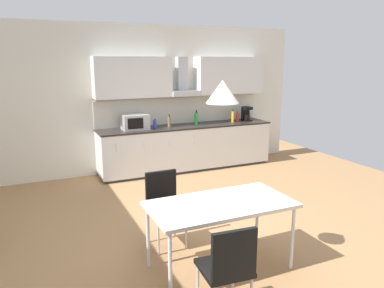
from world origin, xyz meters
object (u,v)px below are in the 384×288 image
at_px(bottle_yellow, 233,117).
at_px(chair_far_left, 164,201).
at_px(microwave, 135,122).
at_px(bottle_blue, 155,124).
at_px(bottle_green, 196,118).
at_px(bottle_red, 237,117).
at_px(dining_table, 220,207).
at_px(chair_near_left, 228,264).
at_px(bottle_brown, 169,122).
at_px(pendant_lamp, 223,92).
at_px(coffee_maker, 246,114).

relative_size(bottle_yellow, chair_far_left, 0.32).
xyz_separation_m(microwave, bottle_blue, (0.37, -0.05, -0.06)).
distance_m(bottle_green, chair_far_left, 3.30).
relative_size(bottle_red, chair_far_left, 0.24).
distance_m(bottle_blue, dining_table, 3.52).
bearing_deg(chair_near_left, microwave, 83.93).
distance_m(microwave, bottle_red, 2.19).
distance_m(bottle_yellow, chair_far_left, 3.74).
relative_size(microwave, chair_near_left, 0.55).
bearing_deg(bottle_blue, chair_near_left, -101.01).
bearing_deg(bottle_brown, bottle_red, 0.74).
bearing_deg(pendant_lamp, microwave, 88.11).
xyz_separation_m(bottle_red, bottle_brown, (-1.52, -0.02, 0.01)).
bearing_deg(microwave, bottle_yellow, -0.84).
bearing_deg(microwave, chair_far_left, -99.28).
bearing_deg(bottle_green, chair_near_left, -111.75).
bearing_deg(bottle_yellow, microwave, 179.16).
height_order(bottle_blue, pendant_lamp, pendant_lamp).
xyz_separation_m(bottle_red, chair_near_left, (-2.64, -4.27, -0.44)).
distance_m(bottle_red, bottle_green, 0.92).
bearing_deg(pendant_lamp, bottle_blue, 82.05).
relative_size(bottle_brown, pendant_lamp, 0.77).
bearing_deg(bottle_yellow, bottle_blue, -179.45).
bearing_deg(dining_table, chair_near_left, -113.95).
height_order(bottle_green, chair_near_left, bottle_green).
height_order(bottle_green, pendant_lamp, pendant_lamp).
distance_m(chair_near_left, chair_far_left, 1.53).
xyz_separation_m(microwave, coffee_maker, (2.43, 0.03, 0.01)).
relative_size(dining_table, chair_near_left, 1.70).
distance_m(bottle_brown, chair_far_left, 2.98).
height_order(bottle_red, chair_near_left, bottle_red).
height_order(bottle_yellow, pendant_lamp, pendant_lamp).
distance_m(microwave, coffee_maker, 2.43).
height_order(microwave, bottle_green, bottle_green).
height_order(chair_near_left, pendant_lamp, pendant_lamp).
relative_size(bottle_red, dining_table, 0.14).
xyz_separation_m(bottle_blue, bottle_yellow, (1.70, 0.02, 0.04)).
xyz_separation_m(chair_near_left, chair_far_left, (0.01, 1.53, 0.00)).
relative_size(coffee_maker, bottle_green, 1.04).
relative_size(coffee_maker, dining_table, 0.20).
height_order(coffee_maker, pendant_lamp, pendant_lamp).
bearing_deg(dining_table, bottle_green, 68.73).
bearing_deg(chair_near_left, dining_table, 66.05).
xyz_separation_m(coffee_maker, bottle_yellow, (-0.36, -0.06, -0.03)).
xyz_separation_m(microwave, chair_far_left, (-0.45, -2.76, -0.49)).
height_order(chair_near_left, chair_far_left, same).
relative_size(bottle_yellow, pendant_lamp, 0.87).
distance_m(bottle_green, pendant_lamp, 3.90).
height_order(microwave, bottle_red, microwave).
relative_size(bottle_blue, bottle_yellow, 0.65).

